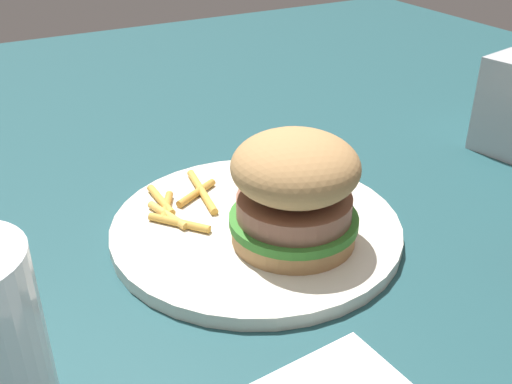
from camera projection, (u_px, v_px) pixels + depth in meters
The scene contains 4 objects.
ground_plane at pixel (245, 260), 0.49m from camera, with size 1.60×1.60×0.00m, color #1E474C.
plate at pixel (256, 228), 0.52m from camera, with size 0.25×0.25×0.01m, color silver.
sandwich at pixel (295, 189), 0.47m from camera, with size 0.11×0.11×0.09m.
fries_pile at pixel (181, 204), 0.54m from camera, with size 0.08×0.11×0.01m.
Camera 1 is at (-0.19, -0.36, 0.29)m, focal length 41.95 mm.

